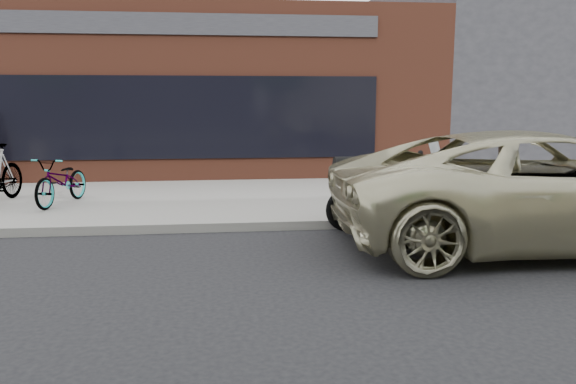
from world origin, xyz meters
name	(u,v)px	position (x,y,z in m)	size (l,w,h in m)	color
ground	(310,328)	(0.00, 0.00, 0.00)	(120.00, 120.00, 0.00)	black
near_sidewalk	(262,196)	(0.00, 7.00, 0.07)	(44.00, 6.00, 0.15)	gray
storefront	(187,96)	(-2.00, 13.98, 2.25)	(14.00, 10.07, 4.50)	#5E2D1E
neighbour_building	(533,74)	(10.00, 14.00, 3.00)	(10.00, 10.00, 6.00)	#27272B
motorcycle	(387,192)	(1.85, 3.87, 0.64)	(2.34, 0.81, 1.48)	black
minivan	(543,190)	(3.79, 2.60, 0.85)	(2.80, 6.08, 1.69)	#BFB995
bicycle_front	(62,181)	(-3.87, 6.03, 0.61)	(0.60, 1.73, 0.91)	gray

